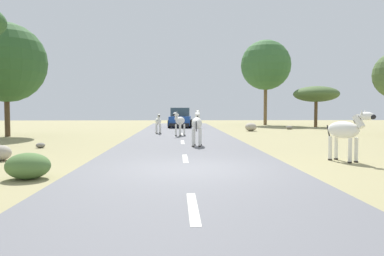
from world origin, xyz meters
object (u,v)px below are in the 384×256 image
at_px(zebra_2, 346,131).
at_px(rock_2, 0,153).
at_px(zebra_3, 180,121).
at_px(car_0, 180,118).
at_px(rock_4, 289,128).
at_px(rock_0, 40,145).
at_px(tree_6, 6,63).
at_px(tree_7, 266,65).
at_px(bush_0, 28,166).
at_px(zebra_1, 197,124).
at_px(tree_5, 316,94).
at_px(rock_3, 251,127).
at_px(zebra_0, 158,121).

bearing_deg(zebra_2, rock_2, -30.56).
height_order(zebra_3, car_0, car_0).
xyz_separation_m(zebra_3, rock_4, (9.09, 7.62, -0.79)).
bearing_deg(zebra_2, zebra_3, -91.64).
bearing_deg(rock_2, rock_0, 92.48).
bearing_deg(car_0, rock_0, 73.47).
distance_m(tree_6, tree_7, 25.26).
bearing_deg(zebra_3, bush_0, 99.21).
distance_m(zebra_1, rock_2, 7.82).
xyz_separation_m(zebra_1, car_0, (-0.60, 16.83, -0.17)).
bearing_deg(tree_6, rock_4, 20.18).
bearing_deg(rock_2, tree_5, 49.50).
distance_m(zebra_3, rock_3, 7.74).
bearing_deg(zebra_1, zebra_2, -41.08).
xyz_separation_m(zebra_1, tree_6, (-11.19, 6.53, 3.45)).
distance_m(tree_7, bush_0, 32.90).
relative_size(zebra_2, zebra_3, 1.11).
height_order(tree_5, bush_0, tree_5).
relative_size(car_0, rock_3, 4.66).
distance_m(tree_7, rock_3, 12.89).
xyz_separation_m(car_0, rock_3, (5.32, -5.29, -0.54)).
distance_m(car_0, rock_3, 7.52).
xyz_separation_m(tree_6, rock_3, (15.91, 5.01, -4.16)).
bearing_deg(rock_0, zebra_3, 46.20).
relative_size(bush_0, rock_4, 1.85).
height_order(rock_2, rock_4, rock_2).
relative_size(zebra_3, rock_2, 2.17).
distance_m(rock_3, rock_4, 4.23).
relative_size(tree_6, rock_0, 17.33).
xyz_separation_m(zebra_1, rock_4, (8.35, 13.71, -0.88)).
bearing_deg(bush_0, rock_4, 58.74).
bearing_deg(bush_0, tree_5, 56.62).
xyz_separation_m(car_0, rock_2, (-6.00, -20.97, -0.59)).
xyz_separation_m(zebra_2, tree_7, (3.97, 27.15, 5.30)).
distance_m(zebra_1, tree_7, 24.45).
relative_size(zebra_1, tree_5, 0.41).
xyz_separation_m(tree_7, bush_0, (-12.86, -29.69, -5.97)).
bearing_deg(bush_0, zebra_3, 74.63).
height_order(tree_7, rock_4, tree_7).
bearing_deg(tree_5, rock_3, -139.96).
xyz_separation_m(car_0, rock_4, (8.95, -3.12, -0.70)).
distance_m(tree_7, rock_0, 27.87).
xyz_separation_m(tree_7, rock_2, (-15.02, -26.49, -6.03)).
xyz_separation_m(zebra_2, rock_0, (-11.22, 4.62, -0.88)).
relative_size(rock_2, rock_4, 1.21).
relative_size(tree_7, bush_0, 8.53).
distance_m(zebra_0, zebra_1, 8.63).
distance_m(zebra_3, bush_0, 13.95).
xyz_separation_m(rock_3, rock_4, (3.63, 2.17, -0.16)).
bearing_deg(zebra_2, tree_6, -63.04).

